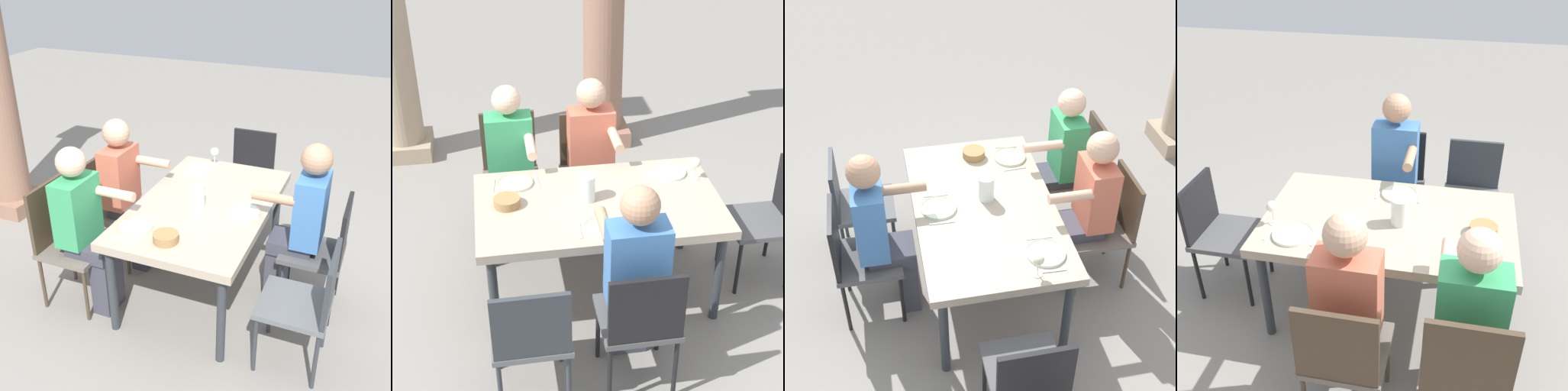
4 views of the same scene
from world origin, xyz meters
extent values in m
plane|color=gray|center=(0.00, 0.00, 0.00)|extent=(16.00, 16.00, 0.00)
cube|color=tan|center=(0.00, 0.00, 0.72)|extent=(1.60, 0.96, 0.06)
cylinder|color=#2D3338|center=(-0.72, 0.40, 0.34)|extent=(0.06, 0.06, 0.69)
cylinder|color=#2D3338|center=(0.72, 0.40, 0.34)|extent=(0.06, 0.06, 0.69)
cylinder|color=#2D3338|center=(-0.72, -0.40, 0.34)|extent=(0.06, 0.06, 0.69)
cylinder|color=#2D3338|center=(0.72, -0.40, 0.34)|extent=(0.06, 0.06, 0.69)
cube|color=#6A6158|center=(-0.53, 0.82, 0.46)|extent=(0.44, 0.44, 0.04)
cube|color=#473828|center=(-0.53, 1.02, 0.71)|extent=(0.42, 0.03, 0.50)
cylinder|color=#473828|center=(-0.72, 0.63, 0.22)|extent=(0.03, 0.03, 0.44)
cylinder|color=#473828|center=(-0.34, 0.63, 0.22)|extent=(0.03, 0.03, 0.44)
cylinder|color=#473828|center=(-0.72, 1.01, 0.22)|extent=(0.03, 0.03, 0.44)
cylinder|color=#473828|center=(-0.34, 1.01, 0.22)|extent=(0.03, 0.03, 0.44)
cube|color=#5B5E61|center=(-0.53, -0.82, 0.45)|extent=(0.44, 0.44, 0.04)
cube|color=#2D3338|center=(-0.53, -1.02, 0.67)|extent=(0.42, 0.03, 0.42)
cylinder|color=#2D3338|center=(-0.34, -0.63, 0.22)|extent=(0.03, 0.03, 0.44)
cylinder|color=#2D3338|center=(-0.72, -0.63, 0.22)|extent=(0.03, 0.03, 0.44)
cylinder|color=#2D3338|center=(-0.34, -1.01, 0.22)|extent=(0.03, 0.03, 0.44)
cylinder|color=#2D3338|center=(-0.72, -1.01, 0.22)|extent=(0.03, 0.03, 0.44)
cube|color=#6A6158|center=(0.08, 0.82, 0.45)|extent=(0.44, 0.44, 0.04)
cube|color=#473828|center=(0.08, 1.02, 0.68)|extent=(0.42, 0.03, 0.46)
cylinder|color=#473828|center=(-0.11, 0.63, 0.22)|extent=(0.03, 0.03, 0.43)
cylinder|color=#473828|center=(0.27, 0.63, 0.22)|extent=(0.03, 0.03, 0.43)
cylinder|color=#473828|center=(-0.11, 1.01, 0.22)|extent=(0.03, 0.03, 0.43)
cylinder|color=#473828|center=(0.27, 1.01, 0.22)|extent=(0.03, 0.03, 0.43)
cube|color=#4F4F50|center=(0.08, -0.82, 0.47)|extent=(0.44, 0.44, 0.04)
cube|color=black|center=(0.08, -1.02, 0.69)|extent=(0.42, 0.03, 0.44)
cylinder|color=black|center=(0.27, -0.63, 0.23)|extent=(0.03, 0.03, 0.45)
cylinder|color=black|center=(-0.11, -0.63, 0.23)|extent=(0.03, 0.03, 0.45)
cylinder|color=black|center=(0.27, -1.01, 0.23)|extent=(0.03, 0.03, 0.45)
cylinder|color=black|center=(-0.11, -1.01, 0.23)|extent=(0.03, 0.03, 0.45)
cube|color=#4F4F50|center=(1.14, 0.00, 0.46)|extent=(0.44, 0.44, 0.04)
cube|color=black|center=(1.34, 0.00, 0.67)|extent=(0.03, 0.42, 0.42)
cylinder|color=black|center=(0.95, 0.19, 0.22)|extent=(0.03, 0.03, 0.44)
cylinder|color=black|center=(0.95, -0.19, 0.22)|extent=(0.03, 0.03, 0.44)
cube|color=#3F3F4C|center=(0.08, -0.57, 0.23)|extent=(0.24, 0.14, 0.46)
cube|color=#3F3F4C|center=(0.08, -0.66, 0.51)|extent=(0.28, 0.32, 0.10)
cube|color=#3F72B2|center=(0.08, -0.77, 0.82)|extent=(0.34, 0.20, 0.51)
sphere|color=tan|center=(0.08, -0.77, 1.20)|extent=(0.22, 0.22, 0.22)
cylinder|color=tan|center=(-0.06, -0.53, 0.93)|extent=(0.07, 0.30, 0.07)
cube|color=#3F3F4C|center=(-0.53, 0.57, 0.23)|extent=(0.24, 0.14, 0.46)
cube|color=#3F3F4C|center=(-0.53, 0.66, 0.51)|extent=(0.28, 0.32, 0.10)
cube|color=#389E60|center=(-0.53, 0.77, 0.80)|extent=(0.34, 0.20, 0.49)
sphere|color=beige|center=(-0.53, 0.77, 1.17)|extent=(0.21, 0.21, 0.21)
cylinder|color=beige|center=(-0.39, 0.53, 0.91)|extent=(0.07, 0.30, 0.07)
cube|color=#3F3F4C|center=(0.08, 0.58, 0.23)|extent=(0.24, 0.14, 0.46)
cube|color=#3F3F4C|center=(0.08, 0.67, 0.51)|extent=(0.28, 0.32, 0.10)
cube|color=#CC664C|center=(0.08, 0.78, 0.80)|extent=(0.34, 0.20, 0.49)
sphere|color=tan|center=(0.08, 0.78, 1.18)|extent=(0.22, 0.22, 0.22)
cylinder|color=tan|center=(0.22, 0.54, 0.91)|extent=(0.07, 0.30, 0.07)
cylinder|color=silver|center=(-0.52, 0.31, 0.76)|extent=(0.24, 0.24, 0.01)
torus|color=#A0BE77|center=(-0.52, 0.31, 0.76)|extent=(0.25, 0.25, 0.01)
cube|color=silver|center=(-0.67, 0.31, 0.75)|extent=(0.03, 0.17, 0.01)
cube|color=silver|center=(-0.37, 0.31, 0.75)|extent=(0.03, 0.17, 0.01)
cylinder|color=white|center=(-0.02, -0.31, 0.76)|extent=(0.25, 0.25, 0.01)
torus|color=#A4C786|center=(-0.02, -0.31, 0.76)|extent=(0.25, 0.25, 0.01)
cube|color=silver|center=(-0.17, -0.31, 0.75)|extent=(0.02, 0.17, 0.01)
cube|color=silver|center=(0.13, -0.31, 0.75)|extent=(0.02, 0.17, 0.01)
cylinder|color=white|center=(0.55, 0.28, 0.76)|extent=(0.25, 0.25, 0.01)
torus|color=#A9CD91|center=(0.55, 0.28, 0.76)|extent=(0.25, 0.25, 0.01)
cylinder|color=white|center=(0.70, 0.18, 0.75)|extent=(0.06, 0.06, 0.00)
cylinder|color=white|center=(0.70, 0.18, 0.80)|extent=(0.01, 0.01, 0.09)
sphere|color=#F2EFCC|center=(0.70, 0.18, 0.87)|extent=(0.07, 0.07, 0.07)
cube|color=silver|center=(0.40, 0.28, 0.75)|extent=(0.02, 0.17, 0.01)
cube|color=silver|center=(0.70, 0.28, 0.75)|extent=(0.02, 0.17, 0.01)
cylinder|color=white|center=(-0.07, 0.03, 0.84)|extent=(0.11, 0.11, 0.18)
cylinder|color=#EFEAC6|center=(-0.07, 0.03, 0.81)|extent=(0.10, 0.10, 0.12)
cylinder|color=#9E7547|center=(-0.59, 0.04, 0.78)|extent=(0.17, 0.17, 0.06)
camera|label=1|loc=(-2.99, -1.16, 2.46)|focal=44.56mm
camera|label=2|loc=(-0.64, -3.48, 3.01)|focal=59.22mm
camera|label=3|loc=(3.05, -0.64, 3.31)|focal=53.93mm
camera|label=4|loc=(-0.39, 2.48, 2.47)|focal=43.71mm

